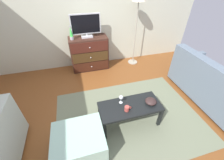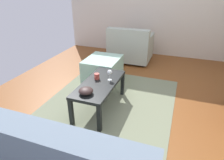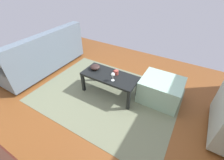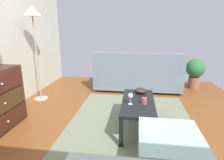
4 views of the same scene
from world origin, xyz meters
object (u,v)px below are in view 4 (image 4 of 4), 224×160
at_px(wine_glass, 130,96).
at_px(bowl_decorative, 141,90).
at_px(mug, 144,101).
at_px(couch_large, 137,75).
at_px(coffee_table, 138,105).
at_px(standing_lamp, 33,20).
at_px(ottoman, 169,155).
at_px(potted_plant, 195,71).

relative_size(wine_glass, bowl_decorative, 0.84).
distance_m(wine_glass, bowl_decorative, 0.50).
distance_m(mug, couch_large, 1.91).
xyz_separation_m(coffee_table, standing_lamp, (0.89, 1.98, 1.19)).
relative_size(bowl_decorative, standing_lamp, 0.10).
relative_size(wine_glass, ottoman, 0.22).
bearing_deg(coffee_table, mug, -138.02).
relative_size(wine_glass, standing_lamp, 0.09).
relative_size(couch_large, standing_lamp, 1.09).
distance_m(standing_lamp, potted_plant, 3.69).
bearing_deg(wine_glass, coffee_table, -40.47).
bearing_deg(ottoman, wine_glass, 29.21).
bearing_deg(bowl_decorative, coffee_table, 173.95).
bearing_deg(potted_plant, couch_large, 100.96).
distance_m(wine_glass, standing_lamp, 2.36).
xyz_separation_m(coffee_table, wine_glass, (-0.13, 0.11, 0.17)).
distance_m(wine_glass, potted_plant, 2.64).
distance_m(ottoman, potted_plant, 3.13).
relative_size(mug, standing_lamp, 0.06).
xyz_separation_m(bowl_decorative, potted_plant, (1.73, -1.30, -0.03)).
relative_size(coffee_table, mug, 9.00).
relative_size(bowl_decorative, potted_plant, 0.26).
distance_m(bowl_decorative, ottoman, 1.27).
height_order(mug, couch_large, couch_large).
xyz_separation_m(couch_large, potted_plant, (0.26, -1.36, 0.09)).
bearing_deg(potted_plant, mug, 149.80).
relative_size(coffee_table, ottoman, 1.47).
xyz_separation_m(coffee_table, ottoman, (-0.87, -0.31, -0.15)).
height_order(couch_large, ottoman, couch_large).
distance_m(coffee_table, bowl_decorative, 0.36).
bearing_deg(standing_lamp, bowl_decorative, -105.08).
xyz_separation_m(wine_glass, bowl_decorative, (0.47, -0.14, -0.07)).
distance_m(coffee_table, mug, 0.15).
bearing_deg(potted_plant, standing_lamp, 109.67).
height_order(bowl_decorative, potted_plant, potted_plant).
height_order(wine_glass, standing_lamp, standing_lamp).
distance_m(coffee_table, standing_lamp, 2.47).
relative_size(coffee_table, standing_lamp, 0.57).
distance_m(mug, ottoman, 0.86).
bearing_deg(couch_large, wine_glass, 177.51).
bearing_deg(ottoman, mug, 16.37).
relative_size(couch_large, ottoman, 2.83).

